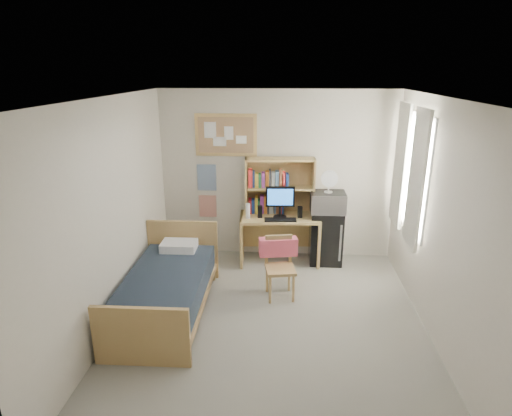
# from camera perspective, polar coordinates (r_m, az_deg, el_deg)

# --- Properties ---
(floor) EXTENTS (3.60, 4.20, 0.02)m
(floor) POSITION_cam_1_polar(r_m,az_deg,el_deg) (5.22, 1.95, -15.49)
(floor) COLOR gray
(floor) RESTS_ON ground
(ceiling) EXTENTS (3.60, 4.20, 0.02)m
(ceiling) POSITION_cam_1_polar(r_m,az_deg,el_deg) (4.36, 2.32, 14.41)
(ceiling) COLOR white
(ceiling) RESTS_ON wall_back
(wall_back) EXTENTS (3.60, 0.04, 2.60)m
(wall_back) POSITION_cam_1_polar(r_m,az_deg,el_deg) (6.64, 2.80, 4.35)
(wall_back) COLOR beige
(wall_back) RESTS_ON floor
(wall_front) EXTENTS (3.60, 0.04, 2.60)m
(wall_front) POSITION_cam_1_polar(r_m,az_deg,el_deg) (2.75, 0.40, -16.98)
(wall_front) COLOR beige
(wall_front) RESTS_ON floor
(wall_left) EXTENTS (0.04, 4.20, 2.60)m
(wall_left) POSITION_cam_1_polar(r_m,az_deg,el_deg) (5.02, -18.89, -1.25)
(wall_left) COLOR beige
(wall_left) RESTS_ON floor
(wall_right) EXTENTS (0.04, 4.20, 2.60)m
(wall_right) POSITION_cam_1_polar(r_m,az_deg,el_deg) (4.91, 23.61, -2.23)
(wall_right) COLOR beige
(wall_right) RESTS_ON floor
(window_unit) EXTENTS (0.10, 1.40, 1.70)m
(window_unit) POSITION_cam_1_polar(r_m,az_deg,el_deg) (5.92, 19.87, 4.54)
(window_unit) COLOR white
(window_unit) RESTS_ON wall_right
(curtain_left) EXTENTS (0.04, 0.55, 1.70)m
(curtain_left) POSITION_cam_1_polar(r_m,az_deg,el_deg) (5.53, 20.62, 3.57)
(curtain_left) COLOR silver
(curtain_left) RESTS_ON wall_right
(curtain_right) EXTENTS (0.04, 0.55, 1.70)m
(curtain_right) POSITION_cam_1_polar(r_m,az_deg,el_deg) (6.28, 18.67, 5.42)
(curtain_right) COLOR silver
(curtain_right) RESTS_ON wall_right
(bulletin_board) EXTENTS (0.94, 0.03, 0.64)m
(bulletin_board) POSITION_cam_1_polar(r_m,az_deg,el_deg) (6.57, -4.03, 9.68)
(bulletin_board) COLOR #A47F56
(bulletin_board) RESTS_ON wall_back
(poster_wave) EXTENTS (0.30, 0.01, 0.42)m
(poster_wave) POSITION_cam_1_polar(r_m,az_deg,el_deg) (6.76, -6.60, 4.05)
(poster_wave) COLOR #224E8B
(poster_wave) RESTS_ON wall_back
(poster_japan) EXTENTS (0.28, 0.01, 0.36)m
(poster_japan) POSITION_cam_1_polar(r_m,az_deg,el_deg) (6.89, -6.46, 0.26)
(poster_japan) COLOR #BC3821
(poster_japan) RESTS_ON wall_back
(desk) EXTENTS (1.24, 0.68, 0.75)m
(desk) POSITION_cam_1_polar(r_m,az_deg,el_deg) (6.62, 3.12, -4.13)
(desk) COLOR tan
(desk) RESTS_ON floor
(desk_chair) EXTENTS (0.47, 0.47, 0.81)m
(desk_chair) POSITION_cam_1_polar(r_m,az_deg,el_deg) (5.61, 3.25, -8.08)
(desk_chair) COLOR tan
(desk_chair) RESTS_ON floor
(mini_fridge) EXTENTS (0.49, 0.49, 0.83)m
(mini_fridge) POSITION_cam_1_polar(r_m,az_deg,el_deg) (6.69, 9.28, -3.76)
(mini_fridge) COLOR black
(mini_fridge) RESTS_ON floor
(bed) EXTENTS (0.98, 1.92, 0.52)m
(bed) POSITION_cam_1_polar(r_m,az_deg,el_deg) (5.42, -11.85, -11.18)
(bed) COLOR black
(bed) RESTS_ON floor
(hutch) EXTENTS (1.06, 0.34, 0.86)m
(hutch) POSITION_cam_1_polar(r_m,az_deg,el_deg) (6.51, 3.17, 2.93)
(hutch) COLOR tan
(hutch) RESTS_ON desk
(monitor) EXTENTS (0.43, 0.06, 0.46)m
(monitor) POSITION_cam_1_polar(r_m,az_deg,el_deg) (6.36, 3.24, 0.69)
(monitor) COLOR black
(monitor) RESTS_ON desk
(keyboard) EXTENTS (0.48, 0.18, 0.02)m
(keyboard) POSITION_cam_1_polar(r_m,az_deg,el_deg) (6.30, 3.26, -1.57)
(keyboard) COLOR black
(keyboard) RESTS_ON desk
(speaker_left) EXTENTS (0.08, 0.08, 0.18)m
(speaker_left) POSITION_cam_1_polar(r_m,az_deg,el_deg) (6.40, 0.53, -0.50)
(speaker_left) COLOR black
(speaker_left) RESTS_ON desk
(speaker_right) EXTENTS (0.07, 0.07, 0.17)m
(speaker_right) POSITION_cam_1_polar(r_m,az_deg,el_deg) (6.43, 5.88, -0.54)
(speaker_right) COLOR black
(speaker_right) RESTS_ON desk
(water_bottle) EXTENTS (0.07, 0.07, 0.23)m
(water_bottle) POSITION_cam_1_polar(r_m,az_deg,el_deg) (6.35, -1.09, -0.39)
(water_bottle) COLOR white
(water_bottle) RESTS_ON desk
(hoodie) EXTENTS (0.52, 0.24, 0.24)m
(hoodie) POSITION_cam_1_polar(r_m,az_deg,el_deg) (5.69, 2.97, -5.18)
(hoodie) COLOR #FC6077
(hoodie) RESTS_ON desk_chair
(microwave) EXTENTS (0.52, 0.39, 0.30)m
(microwave) POSITION_cam_1_polar(r_m,az_deg,el_deg) (6.48, 9.55, 0.79)
(microwave) COLOR #B6B6BB
(microwave) RESTS_ON mini_fridge
(desk_fan) EXTENTS (0.25, 0.25, 0.31)m
(desk_fan) POSITION_cam_1_polar(r_m,az_deg,el_deg) (6.40, 9.69, 3.39)
(desk_fan) COLOR white
(desk_fan) RESTS_ON microwave
(pillow) EXTENTS (0.47, 0.34, 0.11)m
(pillow) POSITION_cam_1_polar(r_m,az_deg,el_deg) (5.94, -10.22, -4.98)
(pillow) COLOR white
(pillow) RESTS_ON bed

